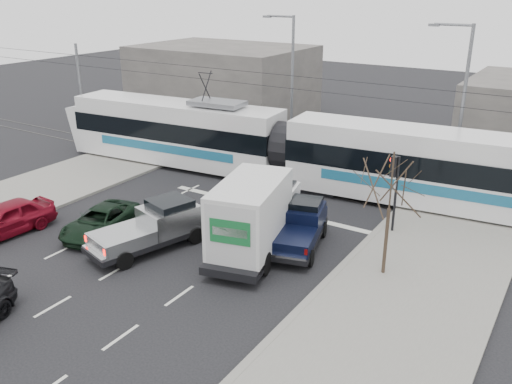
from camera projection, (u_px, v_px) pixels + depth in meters
The scene contains 16 objects.
ground at pixel (194, 253), 23.41m from camera, with size 120.00×120.00×0.00m, color black.
sidewalk_right at pixel (396, 315), 18.91m from camera, with size 6.00×60.00×0.15m, color gray.
sidewalk_left at pixel (19, 197), 29.35m from camera, with size 6.00×60.00×0.15m, color gray.
rails at pixel (301, 185), 31.31m from camera, with size 60.00×1.60×0.03m, color #33302D.
building_left at pixel (223, 82), 46.67m from camera, with size 14.00×10.00×6.00m, color slate.
bare_tree at pixel (391, 187), 20.25m from camera, with size 2.40×2.40×5.00m.
traffic_signal at pixel (394, 177), 24.34m from camera, with size 0.44×0.44×3.60m.
street_lamp_near at pixel (460, 99), 29.00m from camera, with size 2.38×0.25×9.00m.
street_lamp_far at pixel (290, 76), 36.29m from camera, with size 2.38×0.25×9.00m.
catenary at pixel (303, 119), 29.91m from camera, with size 60.00×0.20×7.00m.
tram at pixel (285, 147), 31.07m from camera, with size 29.38×5.67×5.97m.
silver_pickup at pixel (157, 225), 23.68m from camera, with size 3.38×5.87×2.02m.
box_truck at pixel (255, 216), 23.00m from camera, with size 3.84×7.13×3.39m.
navy_pickup at pixel (301, 226), 23.77m from camera, with size 2.81×4.87×1.94m.
green_car at pixel (101, 221), 25.09m from camera, with size 2.03×4.40×1.22m, color black.
red_car at pixel (5, 219), 24.89m from camera, with size 1.83×4.56×1.55m, color maroon.
Camera 1 is at (13.41, -16.25, 10.88)m, focal length 38.00 mm.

